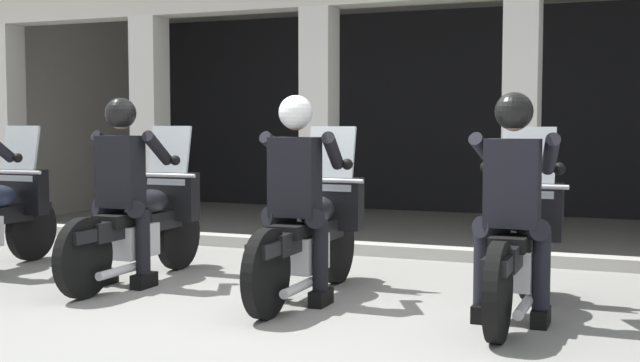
# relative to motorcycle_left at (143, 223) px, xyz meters

# --- Properties ---
(ground_plane) EXTENTS (80.00, 80.00, 0.00)m
(ground_plane) POSITION_rel_motorcycle_left_xyz_m (1.62, 2.63, -0.50)
(ground_plane) COLOR gray
(station_building) EXTENTS (12.26, 4.50, 3.25)m
(station_building) POSITION_rel_motorcycle_left_xyz_m (1.75, 4.82, 1.59)
(station_building) COLOR black
(station_building) RESTS_ON ground
(kerb_strip) EXTENTS (11.76, 0.24, 0.12)m
(kerb_strip) POSITION_rel_motorcycle_left_xyz_m (1.75, 2.05, -0.44)
(kerb_strip) COLOR #B7B5AD
(kerb_strip) RESTS_ON ground
(motorcycle_left) EXTENTS (0.62, 2.04, 1.35)m
(motorcycle_left) POSITION_rel_motorcycle_left_xyz_m (0.00, 0.00, 0.00)
(motorcycle_left) COLOR black
(motorcycle_left) RESTS_ON ground
(police_officer_left) EXTENTS (0.63, 0.61, 1.58)m
(police_officer_left) POSITION_rel_motorcycle_left_xyz_m (-0.00, -0.28, 0.44)
(police_officer_left) COLOR black
(police_officer_left) RESTS_ON ground
(motorcycle_center) EXTENTS (0.62, 2.04, 1.35)m
(motorcycle_center) POSITION_rel_motorcycle_left_xyz_m (1.62, -0.07, 0.00)
(motorcycle_center) COLOR black
(motorcycle_center) RESTS_ON ground
(police_officer_center) EXTENTS (0.63, 0.61, 1.58)m
(police_officer_center) POSITION_rel_motorcycle_left_xyz_m (1.62, -0.35, 0.44)
(police_officer_center) COLOR black
(police_officer_center) RESTS_ON ground
(motorcycle_right) EXTENTS (0.62, 2.04, 1.35)m
(motorcycle_right) POSITION_rel_motorcycle_left_xyz_m (3.24, -0.09, 0.00)
(motorcycle_right) COLOR black
(motorcycle_right) RESTS_ON ground
(police_officer_right) EXTENTS (0.63, 0.61, 1.58)m
(police_officer_right) POSITION_rel_motorcycle_left_xyz_m (3.24, -0.38, 0.44)
(police_officer_right) COLOR black
(police_officer_right) RESTS_ON ground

